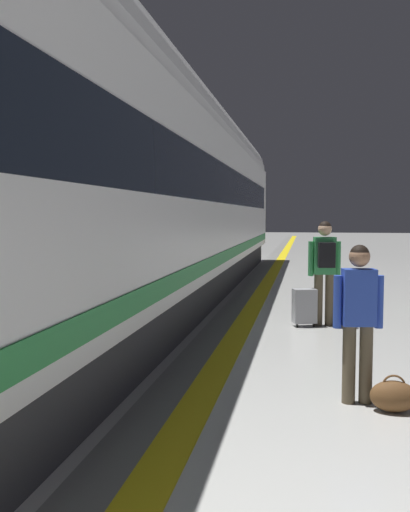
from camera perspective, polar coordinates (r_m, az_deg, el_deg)
safety_line_strip at (r=9.90m, az=4.06°, el=-6.64°), size 0.36×80.00×0.01m
tactile_edge_band at (r=9.94m, az=2.25°, el=-6.59°), size 0.59×80.00×0.01m
high_speed_train at (r=7.05m, az=-16.28°, el=9.24°), size 2.94×35.45×4.97m
passenger_near at (r=5.73m, az=15.33°, el=-5.49°), size 0.49×0.24×1.58m
duffel_bag_near at (r=5.75m, az=18.63°, el=-13.35°), size 0.44×0.26×0.36m
passenger_mid at (r=9.58m, az=12.07°, el=-0.80°), size 0.54×0.38×1.76m
suitcase_mid at (r=9.54m, az=10.07°, el=-5.04°), size 0.43×0.33×0.63m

